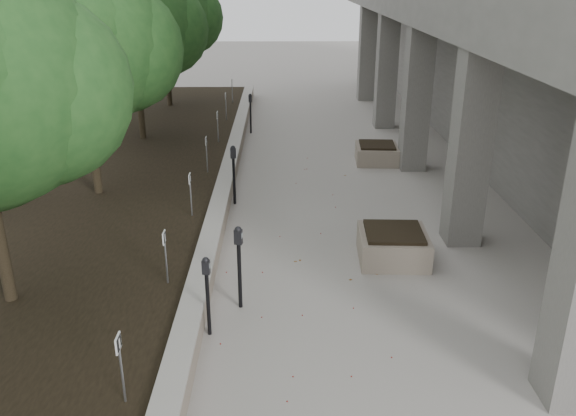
{
  "coord_description": "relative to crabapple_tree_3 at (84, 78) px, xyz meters",
  "views": [
    {
      "loc": [
        -0.42,
        -5.42,
        5.34
      ],
      "look_at": [
        -0.27,
        5.25,
        1.06
      ],
      "focal_mm": 36.88,
      "sensor_mm": 36.0,
      "label": 1
    }
  ],
  "objects": [
    {
      "name": "retaining_wall",
      "position": [
        2.97,
        1.0,
        -2.87
      ],
      "size": [
        0.39,
        26.0,
        0.5
      ],
      "primitive_type": null,
      "color": "gray",
      "rests_on": "ground"
    },
    {
      "name": "planting_bed",
      "position": [
        -0.7,
        1.0,
        -2.92
      ],
      "size": [
        7.0,
        26.0,
        0.4
      ],
      "primitive_type": "cube",
      "color": "black",
      "rests_on": "ground"
    },
    {
      "name": "crabapple_tree_3",
      "position": [
        0.0,
        0.0,
        0.0
      ],
      "size": [
        4.6,
        4.0,
        5.44
      ],
      "primitive_type": null,
      "color": "#1F4D1D",
      "rests_on": "planting_bed"
    },
    {
      "name": "crabapple_tree_4",
      "position": [
        0.0,
        5.0,
        0.0
      ],
      "size": [
        4.6,
        4.0,
        5.44
      ],
      "primitive_type": null,
      "color": "#1F4D1D",
      "rests_on": "planting_bed"
    },
    {
      "name": "crabapple_tree_5",
      "position": [
        0.0,
        10.0,
        0.0
      ],
      "size": [
        4.6,
        4.0,
        5.44
      ],
      "primitive_type": null,
      "color": "#1F4D1D",
      "rests_on": "planting_bed"
    },
    {
      "name": "parking_sign_2",
      "position": [
        2.45,
        -7.5,
        -2.24
      ],
      "size": [
        0.04,
        0.22,
        0.96
      ],
      "primitive_type": null,
      "color": "black",
      "rests_on": "planting_bed"
    },
    {
      "name": "parking_sign_3",
      "position": [
        2.45,
        -4.5,
        -2.24
      ],
      "size": [
        0.04,
        0.22,
        0.96
      ],
      "primitive_type": null,
      "color": "black",
      "rests_on": "planting_bed"
    },
    {
      "name": "parking_sign_4",
      "position": [
        2.45,
        -1.5,
        -2.24
      ],
      "size": [
        0.04,
        0.22,
        0.96
      ],
      "primitive_type": null,
      "color": "black",
      "rests_on": "planting_bed"
    },
    {
      "name": "parking_sign_5",
      "position": [
        2.45,
        1.5,
        -2.24
      ],
      "size": [
        0.04,
        0.22,
        0.96
      ],
      "primitive_type": null,
      "color": "black",
      "rests_on": "planting_bed"
    },
    {
      "name": "parking_sign_6",
      "position": [
        2.45,
        4.5,
        -2.24
      ],
      "size": [
        0.04,
        0.22,
        0.96
      ],
      "primitive_type": null,
      "color": "black",
      "rests_on": "planting_bed"
    },
    {
      "name": "parking_sign_7",
      "position": [
        2.45,
        7.5,
        -2.24
      ],
      "size": [
        0.04,
        0.22,
        0.96
      ],
      "primitive_type": null,
      "color": "black",
      "rests_on": "planting_bed"
    },
    {
      "name": "parking_sign_8",
      "position": [
        2.45,
        10.5,
        -2.24
      ],
      "size": [
        0.04,
        0.22,
        0.96
      ],
      "primitive_type": null,
      "color": "black",
      "rests_on": "planting_bed"
    },
    {
      "name": "parking_meter_2",
      "position": [
        3.25,
        -5.46,
        -2.44
      ],
      "size": [
        0.15,
        0.11,
        1.36
      ],
      "primitive_type": null,
      "rotation": [
        0.0,
        0.0,
        -0.15
      ],
      "color": "black",
      "rests_on": "ground"
    },
    {
      "name": "parking_meter_3",
      "position": [
        3.69,
        -4.64,
        -2.37
      ],
      "size": [
        0.17,
        0.14,
        1.5
      ],
      "primitive_type": null,
      "rotation": [
        0.0,
        0.0,
        -0.25
      ],
      "color": "black",
      "rests_on": "ground"
    },
    {
      "name": "parking_meter_4",
      "position": [
        3.25,
        0.21,
        -2.38
      ],
      "size": [
        0.17,
        0.14,
        1.49
      ],
      "primitive_type": null,
      "rotation": [
        0.0,
        0.0,
        0.25
      ],
      "color": "black",
      "rests_on": "ground"
    },
    {
      "name": "parking_meter_5",
      "position": [
        3.34,
        7.09,
        -2.42
      ],
      "size": [
        0.14,
        0.11,
        1.41
      ],
      "primitive_type": null,
      "rotation": [
        0.0,
        0.0,
        0.04
      ],
      "color": "black",
      "rests_on": "ground"
    },
    {
      "name": "planter_front",
      "position": [
        6.61,
        -2.86,
        -2.81
      ],
      "size": [
        1.39,
        1.39,
        0.62
      ],
      "primitive_type": null,
      "rotation": [
        0.0,
        0.0,
        -0.04
      ],
      "color": "gray",
      "rests_on": "ground"
    },
    {
      "name": "planter_back",
      "position": [
        7.27,
        3.59,
        -2.83
      ],
      "size": [
        1.3,
        1.3,
        0.57
      ],
      "primitive_type": null,
      "rotation": [
        0.0,
        0.0,
        -0.06
      ],
      "color": "gray",
      "rests_on": "ground"
    },
    {
      "name": "berry_scatter",
      "position": [
        4.7,
        -3.0,
        -3.11
      ],
      "size": [
        3.3,
        14.1,
        0.02
      ],
      "primitive_type": null,
      "color": "maroon",
      "rests_on": "ground"
    }
  ]
}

